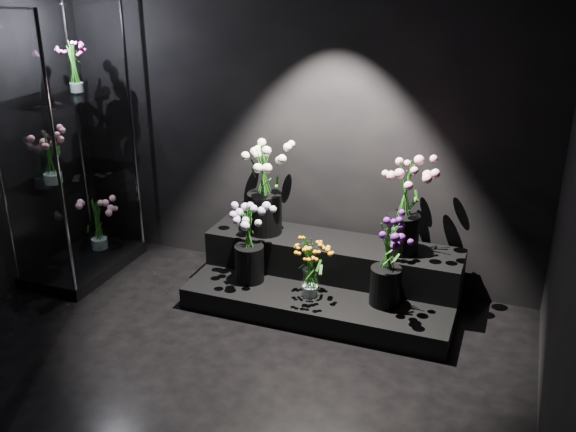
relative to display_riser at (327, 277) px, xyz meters
The scene contains 12 objects.
floor 1.66m from the display_riser, 104.65° to the right, with size 4.00×4.00×0.00m, color black.
wall_back 1.35m from the display_riser, 136.25° to the left, with size 4.00×4.00×0.00m, color black.
display_riser is the anchor object (origin of this frame).
display_case 2.30m from the display_riser, behind, with size 0.60×1.00×2.20m.
bouquet_orange_bells 0.38m from the display_riser, 98.78° to the right, with size 0.30×0.30×0.49m.
bouquet_lilac 0.69m from the display_riser, 157.96° to the right, with size 0.43×0.43×0.61m.
bouquet_purple 0.64m from the display_riser, 22.45° to the right, with size 0.37×0.37×0.64m.
bouquet_cream_roses 0.89m from the display_riser, behind, with size 0.46×0.46×0.74m.
bouquet_pink_roses 0.86m from the display_riser, 12.28° to the left, with size 0.40×0.40×0.71m.
bouquet_case_pink 2.34m from the display_riser, 167.32° to the right, with size 0.35×0.35×0.42m.
bouquet_case_magenta 2.57m from the display_riser, behind, with size 0.23×0.23×0.40m.
bouquet_case_base_pink 2.10m from the display_riser, behind, with size 0.43×0.43×0.49m.
Camera 1 is at (1.70, -2.66, 2.53)m, focal length 40.00 mm.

